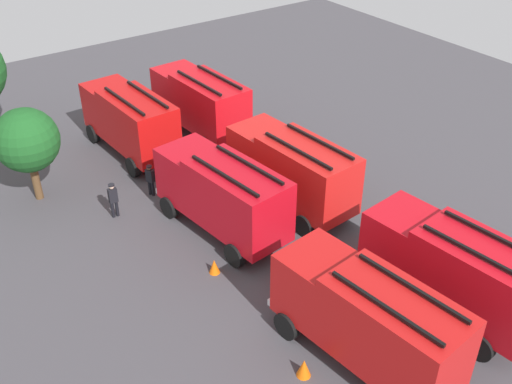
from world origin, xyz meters
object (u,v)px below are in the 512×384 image
Objects in this scene: tree_0 at (27,141)px; traffic_cone_1 at (214,266)px; fire_truck_1 at (292,168)px; firefighter_3 at (354,170)px; fire_truck_0 at (452,267)px; traffic_cone_0 at (304,368)px; fire_truck_4 at (222,192)px; fire_truck_3 at (367,317)px; firefighter_0 at (150,179)px; firefighter_1 at (113,198)px; fire_truck_2 at (200,101)px; fire_truck_5 at (130,119)px; firefighter_2 at (164,87)px.

tree_0 is 7.26× the size of traffic_cone_1.
firefighter_3 is (-0.39, -3.86, -1.23)m from fire_truck_1.
fire_truck_0 is 6.89m from traffic_cone_0.
fire_truck_1 is 12.82m from tree_0.
fire_truck_4 is 1.52× the size of tree_0.
fire_truck_3 reaches higher than traffic_cone_1.
fire_truck_3 reaches higher than firefighter_0.
firefighter_1 is 12.26m from firefighter_3.
fire_truck_2 is 4.43× the size of firefighter_3.
traffic_cone_0 is at bearing 170.40° from fire_truck_5.
tree_0 is at bearing 101.11° from fire_truck_5.
firefighter_1 is 2.72× the size of traffic_cone_1.
fire_truck_0 is at bearing -89.97° from firefighter_0.
firefighter_3 is (-4.55, -11.39, -0.12)m from firefighter_1.
fire_truck_0 is 1.00× the size of fire_truck_3.
traffic_cone_1 is (-2.17, 5.82, -1.82)m from fire_truck_1.
fire_truck_2 is 10.29m from firefighter_3.
traffic_cone_0 is (-18.06, 2.14, -1.78)m from fire_truck_5.
fire_truck_4 is 4.33× the size of firefighter_0.
fire_truck_5 is 1.49× the size of tree_0.
firefighter_2 is at bearing -24.67° from fire_truck_4.
traffic_cone_0 is at bearing 158.68° from fire_truck_4.
firefighter_2 is 1.01× the size of firefighter_3.
fire_truck_4 is 4.45× the size of firefighter_2.
fire_truck_2 is 10.84× the size of traffic_cone_1.
fire_truck_4 is at bearing -40.17° from traffic_cone_1.
fire_truck_2 and fire_truck_4 have the same top height.
firefighter_1 is (-0.71, 2.32, 0.08)m from firefighter_0.
firefighter_3 is (8.92, -3.42, -1.23)m from fire_truck_0.
tree_0 is at bearing 25.08° from fire_truck_0.
firefighter_1 is 0.37× the size of tree_0.
fire_truck_1 is 1.01× the size of fire_truck_2.
traffic_cone_1 is at bearing -3.26° from traffic_cone_0.
fire_truck_0 is 19.24m from fire_truck_5.
traffic_cone_1 is (-11.38, 6.20, -1.82)m from fire_truck_2.
fire_truck_3 is 9.98× the size of traffic_cone_0.
tree_0 is at bearing 47.37° from fire_truck_1.
fire_truck_0 is 11.00× the size of traffic_cone_1.
fire_truck_1 reaches higher than firefighter_0.
fire_truck_0 is at bearing -162.00° from fire_truck_4.
firefighter_1 is 6.59m from traffic_cone_1.
fire_truck_4 is at bearing 18.47° from fire_truck_0.
fire_truck_4 is 11.02× the size of traffic_cone_1.
firefighter_0 is 2.43m from firefighter_1.
fire_truck_4 is (9.43, 4.32, 0.00)m from fire_truck_0.
firefighter_0 is 0.93× the size of firefighter_1.
fire_truck_0 is at bearing -95.59° from traffic_cone_0.
firefighter_2 is (5.69, -0.55, -1.22)m from fire_truck_2.
fire_truck_5 is at bearing 54.62° from firefighter_3.
fire_truck_1 is at bearing -115.62° from firefighter_1.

